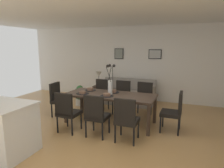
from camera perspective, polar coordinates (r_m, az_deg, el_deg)
ground_plane at (r=4.46m, az=-1.89°, el=-14.48°), size 9.00×9.00×0.00m
back_wall_panel at (r=7.16m, az=8.46°, el=5.79°), size 9.00×0.10×2.60m
ceiling_panel at (r=4.47m, az=0.05°, el=20.28°), size 9.00×7.20×0.08m
dining_table at (r=4.93m, az=-0.53°, el=-3.70°), size 2.20×0.91×0.74m
dining_chair_near_left at (r=4.54m, az=-12.73°, el=-7.35°), size 0.44×0.44×0.92m
dining_chair_near_right at (r=6.00m, az=-3.12°, el=-2.68°), size 0.44×0.44×0.92m
dining_chair_far_left at (r=4.23m, az=-4.58°, el=-8.46°), size 0.45×0.45×0.92m
dining_chair_far_right at (r=5.76m, az=2.88°, el=-3.24°), size 0.45×0.45×0.92m
dining_chair_mid_left at (r=4.00m, az=4.07°, el=-9.60°), size 0.45×0.45×0.92m
dining_chair_mid_right at (r=5.57m, az=9.03°, el=-3.84°), size 0.46×0.46×0.92m
dining_chair_head_west at (r=5.68m, az=-14.98°, el=-3.78°), size 0.46×0.46×0.92m
dining_chair_head_east at (r=4.67m, az=17.47°, el=-7.08°), size 0.44×0.44×0.92m
centerpiece_vase at (r=4.85m, az=-0.52°, el=0.33°), size 0.21×0.23×0.73m
placemat_near_left at (r=5.01m, az=-8.43°, el=-2.72°), size 0.32×0.32×0.01m
bowl_near_left at (r=5.01m, az=-8.44°, el=-2.31°), size 0.17×0.17×0.07m
placemat_near_right at (r=5.36m, az=-6.26°, el=-1.79°), size 0.32×0.32×0.01m
bowl_near_right at (r=5.36m, az=-6.27°, el=-1.40°), size 0.17×0.17×0.07m
placemat_far_left at (r=4.73m, az=-1.46°, el=-3.43°), size 0.32×0.32×0.01m
bowl_far_left at (r=4.72m, az=-1.46°, el=-2.99°), size 0.17×0.17×0.07m
placemat_far_right at (r=5.10m, az=0.34°, el=-2.39°), size 0.32×0.32×0.01m
bowl_far_right at (r=5.09m, az=0.34°, el=-1.98°), size 0.17×0.17×0.07m
sofa at (r=6.79m, az=4.34°, el=-3.12°), size 1.81×0.84×0.80m
side_table at (r=7.16m, az=-3.72°, el=-2.54°), size 0.36×0.36×0.52m
table_lamp at (r=7.05m, az=-3.79°, el=2.48°), size 0.22×0.22×0.51m
framed_picture_left at (r=7.30m, az=1.99°, el=8.64°), size 0.33×0.03×0.38m
framed_picture_center at (r=6.98m, az=12.18°, el=8.32°), size 0.43×0.03×0.32m
potted_plant at (r=6.55m, az=-9.34°, el=-2.92°), size 0.36×0.36×0.67m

